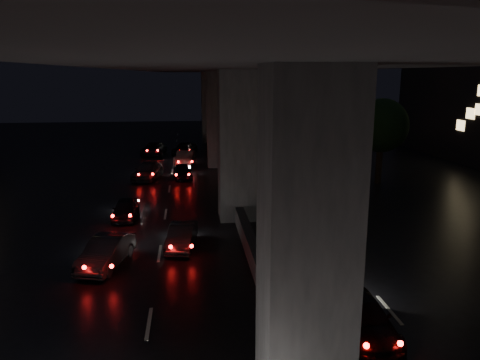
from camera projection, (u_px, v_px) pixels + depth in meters
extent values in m
plane|color=black|center=(249.00, 250.00, 21.16)|extent=(120.00, 120.00, 0.00)
cube|color=#313134|center=(306.00, 245.00, 10.58)|extent=(2.00, 2.00, 8.00)
cube|color=#313134|center=(237.00, 146.00, 25.12)|extent=(2.00, 2.00, 8.00)
cube|color=#313134|center=(219.00, 119.00, 39.66)|extent=(2.00, 2.00, 8.00)
cube|color=#313134|center=(210.00, 107.00, 54.19)|extent=(2.00, 2.00, 8.00)
cube|color=black|center=(237.00, 55.00, 24.06)|extent=(12.00, 80.00, 1.50)
cube|color=#313134|center=(121.00, 28.00, 23.16)|extent=(0.40, 80.00, 1.00)
cube|color=#313134|center=(347.00, 30.00, 24.41)|extent=(0.40, 80.00, 1.00)
cube|color=#313134|center=(237.00, 210.00, 25.91)|extent=(0.45, 70.00, 0.85)
cylinder|color=black|center=(379.00, 165.00, 33.66)|extent=(0.44, 0.44, 2.80)
sphere|color=black|center=(381.00, 125.00, 33.03)|extent=(3.80, 3.80, 3.80)
cylinder|color=black|center=(318.00, 136.00, 49.17)|extent=(0.44, 0.44, 2.80)
sphere|color=black|center=(319.00, 109.00, 48.54)|extent=(3.80, 3.80, 3.80)
cylinder|color=#2D2D33|center=(358.00, 114.00, 38.84)|extent=(0.18, 0.18, 9.00)
cube|color=#2D2D33|center=(348.00, 60.00, 37.75)|extent=(2.40, 0.10, 0.10)
sphere|color=#FFA932|center=(335.00, 62.00, 37.67)|extent=(0.44, 0.44, 0.44)
imported|color=black|center=(360.00, 316.00, 14.22)|extent=(1.64, 3.95, 1.14)
imported|color=black|center=(106.00, 252.00, 19.28)|extent=(2.14, 3.84, 1.20)
imported|color=black|center=(182.00, 236.00, 21.36)|extent=(1.56, 3.33, 1.06)
imported|color=black|center=(125.00, 209.00, 25.66)|extent=(1.33, 3.16, 1.07)
imported|color=black|center=(148.00, 171.00, 35.42)|extent=(2.52, 4.42, 1.21)
imported|color=black|center=(183.00, 171.00, 35.45)|extent=(1.59, 3.33, 1.10)
imported|color=#554C4A|center=(185.00, 159.00, 40.00)|extent=(1.92, 4.21, 1.34)
imported|color=black|center=(185.00, 149.00, 45.85)|extent=(2.73, 4.52, 1.17)
imported|color=black|center=(154.00, 149.00, 45.90)|extent=(2.58, 4.56, 1.20)
imported|color=#595C61|center=(241.00, 143.00, 49.79)|extent=(1.75, 3.37, 1.09)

